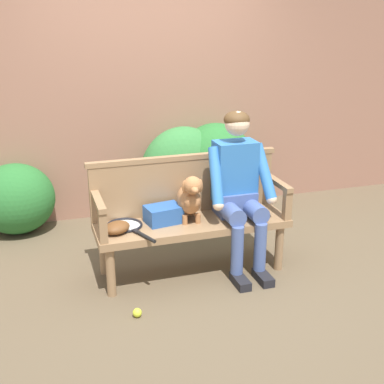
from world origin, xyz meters
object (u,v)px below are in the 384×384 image
object	(u,v)px
tennis_racket	(126,226)
sports_bag	(163,214)
person_seated	(238,185)
tennis_ball	(137,313)
dog_on_bench	(190,197)
garden_bench	(192,228)
baseball_glove	(117,228)

from	to	relation	value
tennis_racket	sports_bag	world-z (taller)	sports_bag
person_seated	tennis_ball	size ratio (longest dim) A/B	20.10
dog_on_bench	sports_bag	bearing A→B (deg)	169.40
dog_on_bench	sports_bag	world-z (taller)	dog_on_bench
garden_bench	sports_bag	size ratio (longest dim) A/B	5.63
garden_bench	tennis_racket	distance (m)	0.54
tennis_ball	garden_bench	bearing A→B (deg)	42.76
sports_bag	tennis_ball	world-z (taller)	sports_bag
tennis_racket	tennis_ball	distance (m)	0.72
tennis_racket	dog_on_bench	bearing A→B (deg)	-3.25
garden_bench	baseball_glove	size ratio (longest dim) A/B	7.16
garden_bench	dog_on_bench	size ratio (longest dim) A/B	3.80
person_seated	tennis_racket	xyz separation A→B (m)	(-0.93, 0.04, -0.26)
tennis_racket	sports_bag	distance (m)	0.31
person_seated	sports_bag	distance (m)	0.66
person_seated	tennis_ball	distance (m)	1.31
person_seated	tennis_ball	bearing A→B (deg)	-151.62
person_seated	tennis_racket	world-z (taller)	person_seated
baseball_glove	sports_bag	xyz separation A→B (m)	(0.39, 0.10, 0.03)
dog_on_bench	person_seated	bearing A→B (deg)	-1.83
baseball_glove	person_seated	bearing A→B (deg)	-31.10
tennis_racket	sports_bag	xyz separation A→B (m)	(0.31, 0.01, 0.06)
person_seated	baseball_glove	world-z (taller)	person_seated
tennis_racket	sports_bag	bearing A→B (deg)	1.92
tennis_ball	dog_on_bench	bearing A→B (deg)	43.66
dog_on_bench	baseball_glove	xyz separation A→B (m)	(-0.61, -0.06, -0.16)
tennis_racket	garden_bench	bearing A→B (deg)	-3.29
dog_on_bench	tennis_ball	distance (m)	1.01
sports_bag	person_seated	bearing A→B (deg)	-4.85
person_seated	tennis_racket	size ratio (longest dim) A/B	2.29
dog_on_bench	tennis_ball	world-z (taller)	dog_on_bench
dog_on_bench	baseball_glove	distance (m)	0.63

